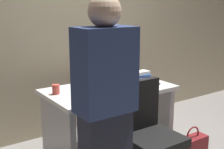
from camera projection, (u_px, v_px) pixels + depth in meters
wall_back at (70, 10)px, 3.60m from camera, size 6.40×0.10×3.00m
desk at (109, 109)px, 3.17m from camera, size 1.31×0.74×0.73m
office_chair at (149, 141)px, 2.57m from camera, size 0.52×0.52×0.94m
person_at_desk at (105, 113)px, 2.08m from camera, size 0.40×0.24×1.64m
monitor at (110, 61)px, 3.18m from camera, size 0.54×0.16×0.46m
keyboard at (114, 90)px, 3.01m from camera, size 0.44×0.15×0.02m
mouse at (135, 85)px, 3.16m from camera, size 0.06×0.10×0.03m
cup_near_keyboard at (87, 93)px, 2.76m from camera, size 0.07×0.07×0.10m
cup_by_monitor at (56, 89)px, 2.88m from camera, size 0.07×0.07×0.09m
book_stack at (141, 76)px, 3.42m from camera, size 0.20×0.16×0.10m
cell_phone at (153, 83)px, 3.27m from camera, size 0.11×0.16×0.01m
handbag at (192, 149)px, 3.06m from camera, size 0.34×0.14×0.38m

